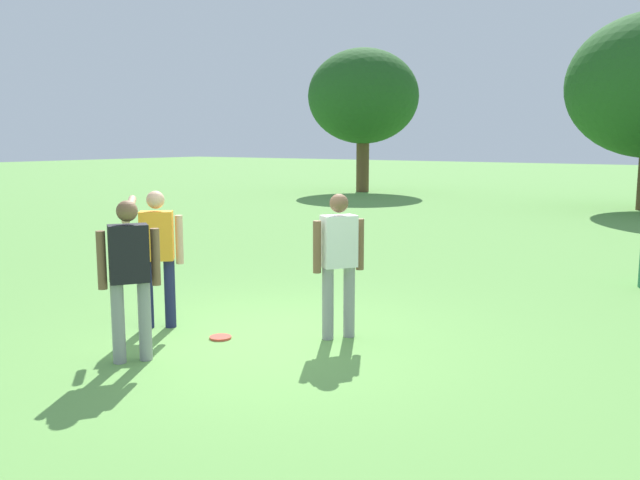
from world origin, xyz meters
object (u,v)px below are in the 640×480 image
Objects in this scene: person_bystander at (157,248)px; frisbee at (220,337)px; person_catcher at (129,270)px; tree_tall_left at (363,97)px; person_thrower at (339,256)px.

frisbee is at bearing 4.79° from person_bystander.
person_catcher is 0.27× the size of tree_tall_left.
person_thrower is 2.17m from person_bystander.
tree_tall_left is (-8.91, 19.72, 3.07)m from person_bystander.
tree_tall_left reaches higher than frisbee.
person_thrower is 0.27× the size of tree_tall_left.
person_thrower and person_catcher have the same top height.
tree_tall_left is (-10.90, 18.86, 3.09)m from person_thrower.
person_catcher is (-1.28, -1.87, 0.00)m from person_thrower.
person_thrower is at bearing 35.85° from frisbee.
person_bystander reaches higher than frisbee.
frisbee is (-1.08, -0.78, -0.93)m from person_thrower.
person_bystander is 21.86m from tree_tall_left.
person_bystander is at bearing 125.28° from person_catcher.
person_bystander is at bearing -65.70° from tree_tall_left.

